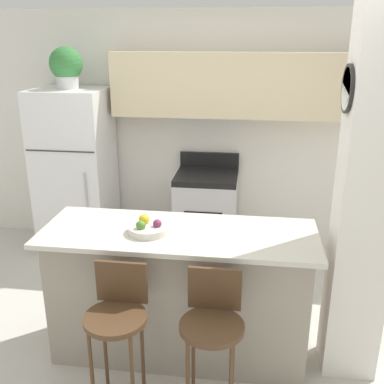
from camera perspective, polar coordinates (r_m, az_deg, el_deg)
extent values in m
plane|color=beige|center=(3.66, -1.56, -19.31)|extent=(14.00, 14.00, 0.00)
cube|color=white|center=(4.96, 2.08, 7.54)|extent=(5.60, 0.06, 2.55)
cube|color=beige|center=(4.67, 6.17, 13.35)|extent=(2.62, 0.32, 0.64)
cube|color=silver|center=(4.75, 2.19, 10.12)|extent=(0.68, 0.28, 0.12)
cube|color=white|center=(3.10, 21.21, -1.10)|extent=(0.36, 0.32, 2.55)
cylinder|color=black|center=(2.90, 19.16, 12.28)|extent=(0.02, 0.29, 0.29)
cylinder|color=white|center=(2.90, 19.04, 12.29)|extent=(0.01, 0.26, 0.26)
cube|color=gray|center=(3.39, -1.63, -12.96)|extent=(1.81, 0.59, 0.96)
cube|color=beige|center=(3.15, -1.72, -5.29)|extent=(1.93, 0.71, 0.03)
cube|color=white|center=(5.10, -14.29, -0.60)|extent=(0.74, 0.68, 1.20)
cube|color=white|center=(4.88, -15.15, 9.23)|extent=(0.74, 0.68, 0.57)
cube|color=#333333|center=(4.62, -16.46, 4.98)|extent=(0.71, 0.01, 0.01)
cylinder|color=#B2B2B7|center=(4.68, -13.21, -1.51)|extent=(0.02, 0.02, 0.66)
cube|color=silver|center=(4.87, 1.81, -3.16)|extent=(0.65, 0.61, 0.85)
cube|color=black|center=(4.72, 1.87, 1.95)|extent=(0.65, 0.61, 0.06)
cube|color=black|center=(4.96, 2.23, 4.14)|extent=(0.65, 0.04, 0.16)
cube|color=black|center=(4.57, 1.41, -4.13)|extent=(0.39, 0.01, 0.27)
cylinder|color=#4C331E|center=(2.86, -9.73, -15.57)|extent=(0.39, 0.39, 0.03)
cube|color=#4C331E|center=(2.91, -8.94, -11.21)|extent=(0.33, 0.02, 0.28)
cylinder|color=#4C331E|center=(3.01, -12.56, -21.92)|extent=(0.02, 0.02, 0.64)
cylinder|color=#4C331E|center=(2.95, -7.56, -22.67)|extent=(0.02, 0.02, 0.64)
cylinder|color=#4C331E|center=(3.19, -10.95, -19.04)|extent=(0.02, 0.02, 0.64)
cylinder|color=#4C331E|center=(3.13, -6.30, -19.65)|extent=(0.02, 0.02, 0.64)
cylinder|color=#4C331E|center=(2.76, 2.52, -16.72)|extent=(0.39, 0.39, 0.03)
cube|color=#4C331E|center=(2.81, 2.89, -12.16)|extent=(0.33, 0.02, 0.28)
cylinder|color=#4C331E|center=(3.08, 0.17, -20.30)|extent=(0.02, 0.02, 0.64)
cylinder|color=#4C331E|center=(3.07, 5.17, -20.63)|extent=(0.02, 0.02, 0.64)
cylinder|color=silver|center=(4.83, -15.51, 13.25)|extent=(0.22, 0.22, 0.12)
sphere|color=#387F3D|center=(4.82, -15.71, 15.44)|extent=(0.33, 0.33, 0.33)
cylinder|color=silver|center=(3.13, -5.55, -4.70)|extent=(0.28, 0.28, 0.05)
sphere|color=#7A2D56|center=(3.10, -4.43, -4.03)|extent=(0.06, 0.06, 0.06)
sphere|color=gold|center=(3.16, -6.09, -3.48)|extent=(0.08, 0.08, 0.08)
sphere|color=#4C7F2D|center=(3.07, -6.51, -4.23)|extent=(0.07, 0.07, 0.07)
cylinder|color=black|center=(4.86, -8.39, -6.48)|extent=(0.28, 0.28, 0.38)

